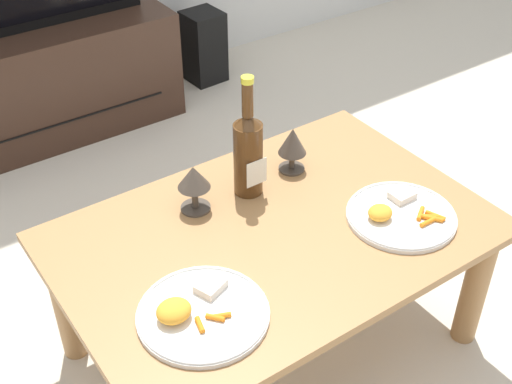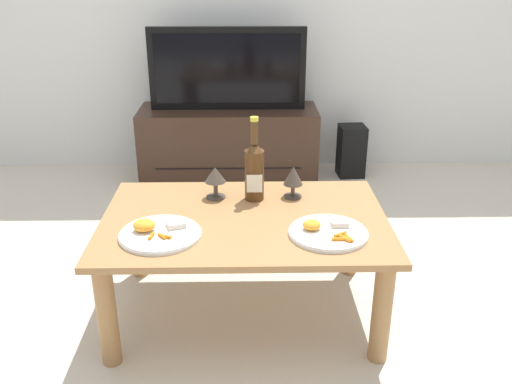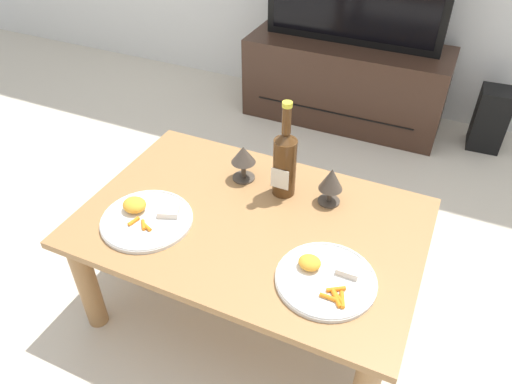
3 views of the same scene
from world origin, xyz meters
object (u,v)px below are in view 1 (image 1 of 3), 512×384
(wine_bottle, at_px, (248,150))
(dinner_plate_left, at_px, (200,312))
(floor_speaker, at_px, (204,47))
(dining_table, at_px, (274,252))
(tv_stand, at_px, (39,83))
(dinner_plate_right, at_px, (400,214))
(goblet_right, at_px, (292,143))
(goblet_left, at_px, (194,180))

(wine_bottle, height_order, dinner_plate_left, wine_bottle)
(wine_bottle, bearing_deg, floor_speaker, 63.94)
(dining_table, height_order, dinner_plate_left, dinner_plate_left)
(tv_stand, height_order, dinner_plate_left, dinner_plate_left)
(tv_stand, height_order, dinner_plate_right, dinner_plate_right)
(floor_speaker, height_order, goblet_right, goblet_right)
(dinner_plate_left, relative_size, dinner_plate_right, 1.03)
(tv_stand, distance_m, dinner_plate_right, 1.70)
(dinner_plate_left, height_order, dinner_plate_right, dinner_plate_left)
(goblet_left, height_order, dinner_plate_left, goblet_left)
(dinner_plate_left, xyz_separation_m, dinner_plate_right, (0.60, -0.00, -0.00))
(dining_table, xyz_separation_m, dinner_plate_left, (-0.31, -0.14, 0.09))
(floor_speaker, height_order, dinner_plate_left, dinner_plate_left)
(floor_speaker, xyz_separation_m, dinner_plate_right, (-0.40, -1.67, 0.27))
(floor_speaker, bearing_deg, goblet_right, -113.90)
(floor_speaker, xyz_separation_m, goblet_right, (-0.50, -1.34, 0.35))
(floor_speaker, bearing_deg, dinner_plate_right, -106.88)
(tv_stand, relative_size, wine_bottle, 3.24)
(dining_table, relative_size, dinner_plate_left, 3.71)
(goblet_right, bearing_deg, dinner_plate_right, -73.75)
(wine_bottle, distance_m, goblet_left, 0.16)
(goblet_left, distance_m, dinner_plate_left, 0.39)
(goblet_left, bearing_deg, wine_bottle, -5.24)
(tv_stand, relative_size, floor_speaker, 3.32)
(dining_table, height_order, dinner_plate_right, dinner_plate_right)
(goblet_left, bearing_deg, goblet_right, -0.00)
(tv_stand, distance_m, goblet_left, 1.34)
(tv_stand, bearing_deg, floor_speaker, 2.12)
(dinner_plate_left, bearing_deg, goblet_right, 33.56)
(floor_speaker, xyz_separation_m, dinner_plate_left, (-1.01, -1.67, 0.27))
(goblet_left, relative_size, goblet_right, 0.99)
(dinner_plate_left, bearing_deg, dining_table, 25.23)
(tv_stand, relative_size, dinner_plate_right, 3.93)
(tv_stand, bearing_deg, goblet_left, -90.65)
(dining_table, relative_size, goblet_left, 8.14)
(dinner_plate_left, distance_m, dinner_plate_right, 0.60)
(tv_stand, bearing_deg, goblet_right, -76.91)
(dinner_plate_right, bearing_deg, goblet_left, 141.03)
(dinner_plate_right, bearing_deg, wine_bottle, 128.61)
(floor_speaker, relative_size, goblet_left, 2.53)
(dinner_plate_right, bearing_deg, dining_table, 153.99)
(dining_table, bearing_deg, dinner_plate_left, -154.77)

